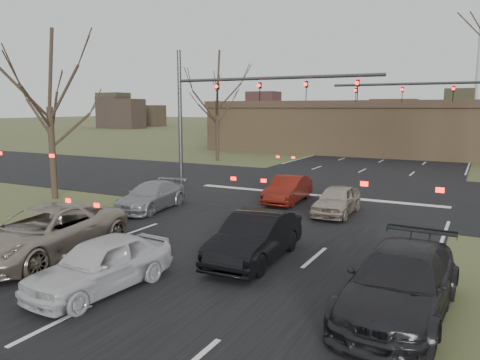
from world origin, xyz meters
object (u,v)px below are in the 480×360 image
Objects in this scene: mast_arm_far at (458,101)px; car_grey_ahead at (151,196)px; car_silver_ahead at (337,200)px; car_white_sedan at (101,264)px; car_black_hatch at (255,237)px; car_charcoal_sedan at (400,283)px; car_silver_suv at (45,232)px; building at (418,128)px; mast_arm_near at (227,100)px; car_red_ahead at (288,189)px.

mast_arm_far is 2.59× the size of car_grey_ahead.
car_silver_ahead is (-3.81, -13.78, -4.38)m from mast_arm_far.
car_white_sedan is 4.64m from car_black_hatch.
car_charcoal_sedan is (0.32, -22.95, -4.26)m from mast_arm_far.
car_white_sedan reaches higher than car_silver_ahead.
car_black_hatch is (5.96, 2.73, -0.05)m from car_silver_suv.
car_charcoal_sedan is at bearing -83.24° from building.
car_white_sedan is 7.30m from car_charcoal_sedan.
mast_arm_near is 8.11m from car_grey_ahead.
car_silver_suv is 1.09× the size of car_charcoal_sedan.
mast_arm_near is 6.89m from car_red_ahead.
car_silver_suv is 11.97m from car_red_ahead.
mast_arm_near is 2.83× the size of car_grey_ahead.
mast_arm_near is at bearing -106.13° from building.
car_black_hatch is 1.13× the size of car_red_ahead.
mast_arm_near reaches higher than building.
car_grey_ahead is 8.37m from car_silver_ahead.
car_silver_suv is at bearing -113.16° from mast_arm_far.
car_black_hatch is 1.19× the size of car_silver_ahead.
car_silver_ahead is (0.42, 7.29, -0.10)m from car_black_hatch.
car_silver_suv is 1.39× the size of car_white_sedan.
mast_arm_near and mast_arm_far have the same top height.
mast_arm_near reaches higher than car_red_ahead.
car_grey_ahead is 1.09× the size of car_red_ahead.
car_white_sedan is (-6.68, -25.01, -4.32)m from mast_arm_far.
mast_arm_far is 1.96× the size of car_silver_suv.
car_charcoal_sedan is at bearing -33.72° from car_grey_ahead.
car_white_sedan is at bearing -104.96° from mast_arm_far.
car_red_ahead is at bearing 95.06° from car_white_sedan.
car_charcoal_sedan reaches higher than car_grey_ahead.
mast_arm_near is at bearing 134.80° from car_charcoal_sedan.
building is 40.13m from car_white_sedan.
car_black_hatch is 8.55m from car_grey_ahead.
car_black_hatch is (-0.04, -36.07, -1.93)m from building.
mast_arm_far is 2.72× the size of car_white_sedan.
car_grey_ahead is (-4.94, 8.23, -0.07)m from car_white_sedan.
car_white_sedan is 0.95× the size of car_grey_ahead.
car_grey_ahead is (-1.44, 7.02, -0.16)m from car_silver_suv.
mast_arm_near is at bearing -138.78° from mast_arm_far.
car_red_ahead is at bearing -26.43° from mast_arm_near.
car_white_sedan is at bearing -160.97° from car_charcoal_sedan.
car_red_ahead is at bearing -118.42° from mast_arm_far.
car_charcoal_sedan is 1.21× the size of car_grey_ahead.
car_black_hatch is at bearing -57.01° from mast_arm_near.
mast_arm_far is at bearing 60.83° from car_silver_suv.
building is 36.12m from car_black_hatch.
car_grey_ahead is (-11.94, 6.17, -0.13)m from car_charcoal_sedan.
car_silver_suv reaches higher than car_red_ahead.
car_white_sedan is 0.79× the size of car_charcoal_sedan.
mast_arm_far is (11.41, 10.00, -0.06)m from mast_arm_near.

